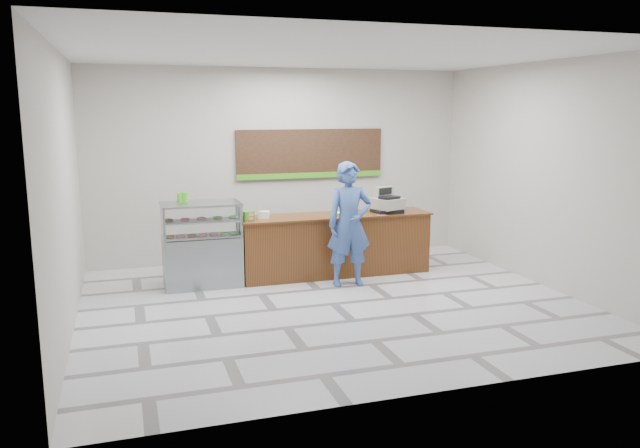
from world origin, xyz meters
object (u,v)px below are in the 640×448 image
object	(u,v)px
cash_register	(387,203)
customer	(349,224)
sales_counter	(335,245)
display_case	(202,244)
serving_tray	(340,213)

from	to	relation	value
cash_register	customer	bearing A→B (deg)	-166.77
sales_counter	customer	distance (m)	0.81
cash_register	customer	size ratio (longest dim) A/B	0.30
cash_register	sales_counter	bearing A→B (deg)	155.72
sales_counter	display_case	world-z (taller)	display_case
serving_tray	customer	distance (m)	0.78
serving_tray	display_case	bearing A→B (deg)	162.15
sales_counter	serving_tray	world-z (taller)	serving_tray
customer	cash_register	bearing A→B (deg)	38.40
display_case	customer	xyz separation A→B (m)	(2.23, -0.67, 0.31)
sales_counter	serving_tray	distance (m)	0.55
sales_counter	cash_register	world-z (taller)	cash_register
cash_register	customer	world-z (taller)	customer
sales_counter	customer	xyz separation A→B (m)	(0.01, -0.67, 0.47)
display_case	cash_register	size ratio (longest dim) A/B	2.22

